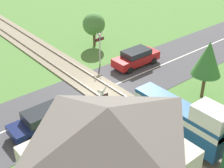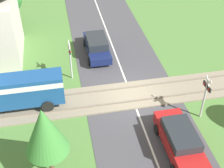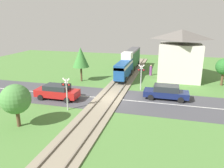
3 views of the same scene
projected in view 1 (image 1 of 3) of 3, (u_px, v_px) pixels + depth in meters
ground_plane at (101, 91)px, 24.15m from camera, size 60.00×60.00×0.00m
road_surface at (101, 91)px, 24.15m from camera, size 48.00×6.40×0.02m
track_bed at (101, 90)px, 24.12m from camera, size 2.80×48.00×0.24m
car_near_crossing at (136, 57)px, 27.49m from camera, size 4.46×1.80×1.51m
car_far_side at (44, 119)px, 19.68m from camera, size 4.47×1.83×1.47m
crossing_signal_west_approach at (100, 44)px, 27.19m from camera, size 0.90×0.18×3.02m
crossing_signal_east_approach at (102, 103)px, 19.16m from camera, size 0.90×0.18×3.02m
tree_roadside_hedge at (208, 59)px, 21.81m from camera, size 2.12×2.12×4.45m
tree_beyond_track at (94, 24)px, 30.83m from camera, size 2.23×2.23×3.33m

